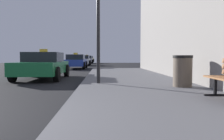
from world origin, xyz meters
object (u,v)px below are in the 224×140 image
at_px(car_blue, 75,61).
at_px(car_green, 43,65).
at_px(car_yellow, 89,59).
at_px(car_silver, 87,59).
at_px(car_white, 83,60).
at_px(trash_bin, 183,71).

bearing_deg(car_blue, car_green, 87.47).
xyz_separation_m(car_blue, car_yellow, (-0.30, 28.11, -0.00)).
xyz_separation_m(car_blue, car_silver, (-0.14, 18.48, 0.00)).
height_order(car_green, car_silver, same).
bearing_deg(car_silver, car_white, 90.66).
relative_size(trash_bin, car_blue, 0.21).
height_order(trash_bin, car_white, car_white).
distance_m(car_white, car_yellow, 19.49).
height_order(trash_bin, car_silver, car_silver).
xyz_separation_m(car_silver, car_yellow, (-0.16, 9.63, -0.00)).
bearing_deg(car_white, car_yellow, -89.19).
relative_size(car_white, car_silver, 1.00).
bearing_deg(car_yellow, trash_bin, 96.85).
bearing_deg(car_yellow, car_blue, 90.62).
xyz_separation_m(car_green, car_silver, (0.30, 28.44, 0.00)).
distance_m(car_silver, car_yellow, 9.64).
distance_m(car_blue, car_yellow, 28.11).
bearing_deg(trash_bin, car_white, 101.86).
relative_size(car_silver, car_yellow, 1.02).
relative_size(car_green, car_blue, 0.95).
bearing_deg(car_green, car_blue, -92.53).
bearing_deg(car_silver, car_green, 89.40).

